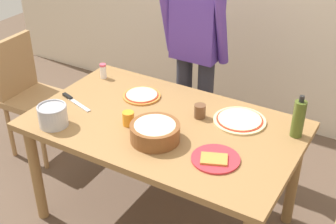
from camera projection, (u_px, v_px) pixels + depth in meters
ground at (164, 217)px, 3.11m from camera, size 8.00×8.00×0.00m
dining_table at (164, 136)px, 2.77m from camera, size 1.60×0.96×0.76m
person_cook at (196, 46)px, 3.27m from camera, size 0.49×0.25×1.62m
chair_wooden_left at (29, 90)px, 3.54m from camera, size 0.41×0.41×0.95m
pizza_raw_on_board at (240, 120)px, 2.73m from camera, size 0.32×0.32×0.02m
pizza_cooked_on_tray at (142, 96)px, 2.99m from camera, size 0.25×0.25×0.02m
plate_with_slice at (215, 159)px, 2.40m from camera, size 0.26×0.26×0.02m
popcorn_bowl at (155, 131)px, 2.54m from camera, size 0.28×0.28×0.11m
olive_oil_bottle at (298, 118)px, 2.55m from camera, size 0.07×0.07×0.26m
steel_pot at (53, 115)px, 2.67m from camera, size 0.17×0.17×0.13m
cup_orange at (128, 118)px, 2.69m from camera, size 0.07×0.07×0.08m
cup_small_brown at (200, 111)px, 2.76m from camera, size 0.07×0.07×0.08m
salt_shaker at (103, 71)px, 3.21m from camera, size 0.04×0.04×0.11m
chef_knife at (73, 100)px, 2.95m from camera, size 0.28×0.11×0.02m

